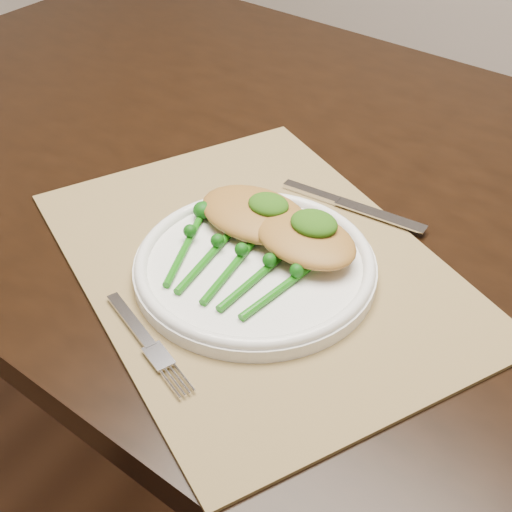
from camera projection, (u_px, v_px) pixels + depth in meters
The scene contains 11 objects.
floor at pixel (272, 478), 1.44m from camera, with size 4.00×4.00×0.00m, color brown.
dining_table at pixel (300, 367), 1.17m from camera, with size 1.68×1.05×0.75m.
placemat at pixel (257, 264), 0.79m from camera, with size 0.50×0.37×0.00m, color olive.
dinner_plate at pixel (255, 265), 0.77m from camera, with size 0.26×0.26×0.02m.
knife at pixel (339, 201), 0.88m from camera, with size 0.19×0.02×0.01m.
fork at pixel (152, 348), 0.69m from camera, with size 0.15×0.08×0.00m.
chicken_fillet_left at pixel (255, 214), 0.81m from camera, with size 0.14×0.10×0.03m, color #AE7932.
chicken_fillet_right at pixel (305, 238), 0.77m from camera, with size 0.13×0.09×0.03m, color #AE7932.
pesto_dollop_left at pixel (268, 204), 0.80m from camera, with size 0.05×0.04×0.02m, color #194309.
pesto_dollop_right at pixel (314, 223), 0.77m from camera, with size 0.05×0.05×0.02m, color #194309.
broccolini_bundle at pixel (233, 266), 0.76m from camera, with size 0.15×0.17×0.04m.
Camera 1 is at (0.42, -0.72, 1.26)m, focal length 50.00 mm.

